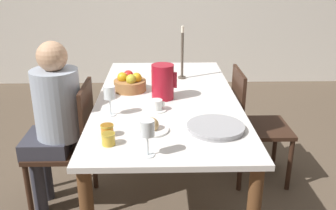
{
  "coord_description": "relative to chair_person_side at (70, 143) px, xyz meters",
  "views": [
    {
      "loc": [
        -0.05,
        -2.38,
        1.63
      ],
      "look_at": [
        0.0,
        -0.28,
        0.81
      ],
      "focal_mm": 40.0,
      "sensor_mm": 36.0,
      "label": 1
    }
  ],
  "objects": [
    {
      "name": "teacup_near_person",
      "position": [
        0.59,
        -0.14,
        0.32
      ],
      "size": [
        0.13,
        0.13,
        0.07
      ],
      "color": "white",
      "rests_on": "dining_table"
    },
    {
      "name": "serving_tray",
      "position": [
        0.91,
        -0.44,
        0.3
      ],
      "size": [
        0.32,
        0.32,
        0.03
      ],
      "color": "#9E9EA3",
      "rests_on": "dining_table"
    },
    {
      "name": "jam_jar_red",
      "position": [
        0.33,
        -0.49,
        0.32
      ],
      "size": [
        0.07,
        0.07,
        0.06
      ],
      "color": "#C67A1E",
      "rests_on": "dining_table"
    },
    {
      "name": "ground_plane",
      "position": [
        0.66,
        0.1,
        -0.47
      ],
      "size": [
        20.0,
        20.0,
        0.0
      ],
      "primitive_type": "plane",
      "color": "brown"
    },
    {
      "name": "dining_table",
      "position": [
        0.66,
        0.1,
        0.19
      ],
      "size": [
        0.94,
        1.84,
        0.76
      ],
      "color": "silver",
      "rests_on": "ground_plane"
    },
    {
      "name": "candlestick_tall",
      "position": [
        0.79,
        0.53,
        0.46
      ],
      "size": [
        0.06,
        0.06,
        0.41
      ],
      "color": "#4C4238",
      "rests_on": "dining_table"
    },
    {
      "name": "fruit_bowl",
      "position": [
        0.4,
        0.24,
        0.34
      ],
      "size": [
        0.23,
        0.23,
        0.13
      ],
      "color": "#9E6B3D",
      "rests_on": "dining_table"
    },
    {
      "name": "jam_jar_amber",
      "position": [
        0.35,
        -0.6,
        0.32
      ],
      "size": [
        0.07,
        0.07,
        0.06
      ],
      "color": "gold",
      "rests_on": "dining_table"
    },
    {
      "name": "chair_person_side",
      "position": [
        0.0,
        0.0,
        0.0
      ],
      "size": [
        0.42,
        0.42,
        0.88
      ],
      "rotation": [
        0.0,
        0.0,
        1.57
      ],
      "color": "#331E14",
      "rests_on": "ground_plane"
    },
    {
      "name": "chair_opposite",
      "position": [
        1.32,
        0.31,
        0.0
      ],
      "size": [
        0.42,
        0.42,
        0.88
      ],
      "rotation": [
        0.0,
        0.0,
        -1.57
      ],
      "color": "#331E14",
      "rests_on": "ground_plane"
    },
    {
      "name": "wine_glass_water",
      "position": [
        0.31,
        -0.21,
        0.42
      ],
      "size": [
        0.07,
        0.07,
        0.18
      ],
      "color": "white",
      "rests_on": "dining_table"
    },
    {
      "name": "red_pitcher",
      "position": [
        0.63,
        0.08,
        0.41
      ],
      "size": [
        0.17,
        0.15,
        0.23
      ],
      "color": "#A31423",
      "rests_on": "dining_table"
    },
    {
      "name": "bread_plate",
      "position": [
        0.56,
        -0.44,
        0.31
      ],
      "size": [
        0.19,
        0.19,
        0.08
      ],
      "color": "white",
      "rests_on": "dining_table"
    },
    {
      "name": "wine_glass_juice",
      "position": [
        0.55,
        -0.71,
        0.42
      ],
      "size": [
        0.07,
        0.07,
        0.18
      ],
      "color": "white",
      "rests_on": "dining_table"
    },
    {
      "name": "person_seated",
      "position": [
        -0.09,
        -0.02,
        0.22
      ],
      "size": [
        0.39,
        0.41,
        1.17
      ],
      "rotation": [
        0.0,
        0.0,
        1.57
      ],
      "color": "#33333D",
      "rests_on": "ground_plane"
    }
  ]
}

